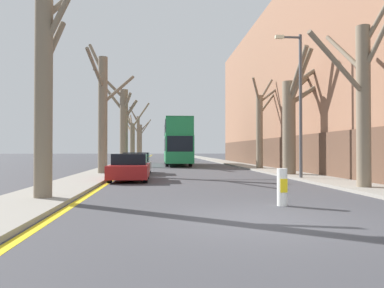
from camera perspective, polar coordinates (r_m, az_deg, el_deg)
name	(u,v)px	position (r m, az deg, el deg)	size (l,w,h in m)	color
ground_plane	(259,221)	(8.31, 10.16, -11.49)	(300.00, 300.00, 0.00)	#424247
sidewalk_left	(136,160)	(58.03, -8.60, -2.36)	(2.32, 120.00, 0.12)	gray
sidewalk_right	(211,159)	(58.45, 2.97, -2.36)	(2.32, 120.00, 0.12)	gray
building_facade_right	(321,89)	(35.20, 19.05, 7.94)	(10.08, 40.21, 13.86)	#93664C
kerb_line_stripe	(144,160)	(57.96, -7.28, -2.42)	(0.24, 120.00, 0.01)	yellow
street_tree_left_0	(47,87)	(12.14, -21.23, 8.15)	(1.80, 2.25, 7.91)	#7A6B56
street_tree_left_1	(103,111)	(23.57, -13.42, 4.98)	(2.92, 4.35, 8.25)	#7A6B56
street_tree_left_2	(123,123)	(35.11, -10.50, 3.19)	(4.04, 2.28, 8.92)	#7A6B56
street_tree_left_3	(132,137)	(46.29, -9.08, 1.08)	(3.60, 3.09, 7.32)	#7A6B56
street_tree_left_4	(138,136)	(56.94, -8.30, 1.28)	(1.95, 1.85, 8.11)	#7A6B56
street_tree_left_5	(141,139)	(68.96, -7.74, 0.69)	(2.15, 1.49, 7.20)	#7A6B56
street_tree_right_0	(363,94)	(15.83, 24.59, 6.90)	(4.19, 4.10, 8.73)	#7A6B56
street_tree_right_1	(293,116)	(22.76, 15.12, 4.13)	(3.33, 3.51, 7.18)	#7A6B56
street_tree_right_2	(261,126)	(29.62, 10.43, 2.78)	(3.52, 2.49, 7.19)	#7A6B56
double_decker_bus	(177,140)	(37.39, -2.28, 0.61)	(2.50, 10.90, 4.47)	#1E7F47
parked_car_0	(130,168)	(18.92, -9.46, -3.59)	(1.87, 4.04, 1.34)	maroon
parked_car_1	(136,164)	(24.21, -8.46, -2.99)	(1.79, 4.31, 1.37)	#9EA3AD
lamp_post	(299,98)	(20.02, 15.93, 6.74)	(1.40, 0.20, 7.45)	#4C4F54
traffic_bollard	(282,187)	(10.57, 13.58, -6.39)	(0.28, 0.29, 1.02)	white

